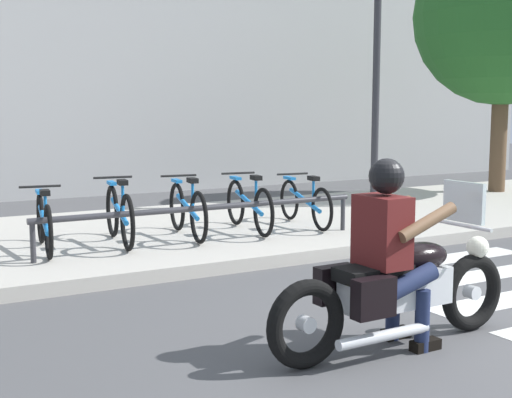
{
  "coord_description": "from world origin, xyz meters",
  "views": [
    {
      "loc": [
        -4.3,
        -3.62,
        1.8
      ],
      "look_at": [
        -0.84,
        2.45,
        0.89
      ],
      "focal_mm": 49.34,
      "sensor_mm": 36.0,
      "label": 1
    }
  ],
  "objects_px": {
    "motorcycle": "(397,288)",
    "rider": "(390,241)",
    "bicycle_0": "(44,222)",
    "tree_near_rack": "(504,16)",
    "bicycle_3": "(249,205)",
    "bicycle_2": "(187,210)",
    "bicycle_1": "(119,214)",
    "street_lamp": "(376,72)",
    "bicycle_4": "(305,202)",
    "bike_rack": "(206,210)"
  },
  "relations": [
    {
      "from": "motorcycle",
      "to": "street_lamp",
      "type": "bearing_deg",
      "value": 52.37
    },
    {
      "from": "street_lamp",
      "to": "bicycle_3",
      "type": "bearing_deg",
      "value": -159.89
    },
    {
      "from": "street_lamp",
      "to": "tree_near_rack",
      "type": "distance_m",
      "value": 3.63
    },
    {
      "from": "bicycle_3",
      "to": "motorcycle",
      "type": "bearing_deg",
      "value": -104.2
    },
    {
      "from": "bicycle_1",
      "to": "bicycle_4",
      "type": "bearing_deg",
      "value": 0.04
    },
    {
      "from": "motorcycle",
      "to": "rider",
      "type": "distance_m",
      "value": 0.37
    },
    {
      "from": "bicycle_0",
      "to": "bicycle_2",
      "type": "xyz_separation_m",
      "value": [
        1.79,
        -0.0,
        0.02
      ]
    },
    {
      "from": "bicycle_2",
      "to": "bicycle_4",
      "type": "xyz_separation_m",
      "value": [
        1.79,
        0.0,
        -0.02
      ]
    },
    {
      "from": "rider",
      "to": "street_lamp",
      "type": "xyz_separation_m",
      "value": [
        4.16,
        5.3,
        1.55
      ]
    },
    {
      "from": "bicycle_2",
      "to": "bicycle_4",
      "type": "distance_m",
      "value": 1.79
    },
    {
      "from": "bicycle_1",
      "to": "bicycle_2",
      "type": "xyz_separation_m",
      "value": [
        0.9,
        0.0,
        -0.01
      ]
    },
    {
      "from": "motorcycle",
      "to": "bicycle_3",
      "type": "relative_size",
      "value": 1.37
    },
    {
      "from": "bicycle_1",
      "to": "bicycle_3",
      "type": "height_order",
      "value": "bicycle_1"
    },
    {
      "from": "bicycle_2",
      "to": "rider",
      "type": "bearing_deg",
      "value": -93.32
    },
    {
      "from": "motorcycle",
      "to": "rider",
      "type": "height_order",
      "value": "rider"
    },
    {
      "from": "bicycle_1",
      "to": "bicycle_3",
      "type": "bearing_deg",
      "value": 0.03
    },
    {
      "from": "rider",
      "to": "bicycle_3",
      "type": "relative_size",
      "value": 0.87
    },
    {
      "from": "bicycle_1",
      "to": "bicycle_3",
      "type": "xyz_separation_m",
      "value": [
        1.79,
        0.0,
        -0.01
      ]
    },
    {
      "from": "bicycle_3",
      "to": "tree_near_rack",
      "type": "xyz_separation_m",
      "value": [
        6.44,
        1.51,
        3.03
      ]
    },
    {
      "from": "bicycle_1",
      "to": "street_lamp",
      "type": "xyz_separation_m",
      "value": [
        4.82,
        1.11,
        1.86
      ]
    },
    {
      "from": "rider",
      "to": "bicycle_4",
      "type": "relative_size",
      "value": 0.88
    },
    {
      "from": "bicycle_0",
      "to": "bike_rack",
      "type": "bearing_deg",
      "value": -17.2
    },
    {
      "from": "bicycle_0",
      "to": "street_lamp",
      "type": "height_order",
      "value": "street_lamp"
    },
    {
      "from": "motorcycle",
      "to": "bicycle_4",
      "type": "xyz_separation_m",
      "value": [
        1.96,
        4.19,
        0.02
      ]
    },
    {
      "from": "bicycle_4",
      "to": "street_lamp",
      "type": "bearing_deg",
      "value": 27.46
    },
    {
      "from": "bicycle_0",
      "to": "bicycle_1",
      "type": "xyz_separation_m",
      "value": [
        0.9,
        -0.0,
        0.03
      ]
    },
    {
      "from": "bicycle_1",
      "to": "tree_near_rack",
      "type": "bearing_deg",
      "value": 10.38
    },
    {
      "from": "bicycle_2",
      "to": "tree_near_rack",
      "type": "xyz_separation_m",
      "value": [
        7.33,
        1.51,
        3.03
      ]
    },
    {
      "from": "rider",
      "to": "bicycle_0",
      "type": "distance_m",
      "value": 4.48
    },
    {
      "from": "bicycle_4",
      "to": "bike_rack",
      "type": "relative_size",
      "value": 0.39
    },
    {
      "from": "bike_rack",
      "to": "bicycle_1",
      "type": "bearing_deg",
      "value": 148.29
    },
    {
      "from": "bicycle_3",
      "to": "tree_near_rack",
      "type": "bearing_deg",
      "value": 13.18
    },
    {
      "from": "bicycle_0",
      "to": "bicycle_2",
      "type": "height_order",
      "value": "bicycle_2"
    },
    {
      "from": "bicycle_1",
      "to": "bike_rack",
      "type": "relative_size",
      "value": 0.39
    },
    {
      "from": "motorcycle",
      "to": "tree_near_rack",
      "type": "relative_size",
      "value": 0.43
    },
    {
      "from": "bicycle_0",
      "to": "tree_near_rack",
      "type": "relative_size",
      "value": 0.3
    },
    {
      "from": "rider",
      "to": "tree_near_rack",
      "type": "xyz_separation_m",
      "value": [
        7.58,
        5.7,
        2.71
      ]
    },
    {
      "from": "street_lamp",
      "to": "rider",
      "type": "bearing_deg",
      "value": -128.16
    },
    {
      "from": "bicycle_0",
      "to": "street_lamp",
      "type": "xyz_separation_m",
      "value": [
        5.71,
        1.11,
        1.89
      ]
    },
    {
      "from": "bike_rack",
      "to": "street_lamp",
      "type": "xyz_separation_m",
      "value": [
        3.92,
        1.66,
        1.81
      ]
    },
    {
      "from": "bicycle_0",
      "to": "bicycle_2",
      "type": "relative_size",
      "value": 0.98
    },
    {
      "from": "bicycle_0",
      "to": "tree_near_rack",
      "type": "distance_m",
      "value": 9.74
    },
    {
      "from": "bicycle_3",
      "to": "bicycle_0",
      "type": "bearing_deg",
      "value": 179.99
    },
    {
      "from": "rider",
      "to": "bicycle_3",
      "type": "height_order",
      "value": "rider"
    },
    {
      "from": "bicycle_3",
      "to": "street_lamp",
      "type": "xyz_separation_m",
      "value": [
        3.02,
        1.11,
        1.87
      ]
    },
    {
      "from": "rider",
      "to": "bicycle_0",
      "type": "relative_size",
      "value": 0.9
    },
    {
      "from": "bicycle_3",
      "to": "tree_near_rack",
      "type": "distance_m",
      "value": 7.27
    },
    {
      "from": "bicycle_2",
      "to": "tree_near_rack",
      "type": "height_order",
      "value": "tree_near_rack"
    },
    {
      "from": "bicycle_0",
      "to": "bicycle_3",
      "type": "height_order",
      "value": "bicycle_3"
    },
    {
      "from": "bicycle_1",
      "to": "street_lamp",
      "type": "distance_m",
      "value": 5.28
    }
  ]
}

